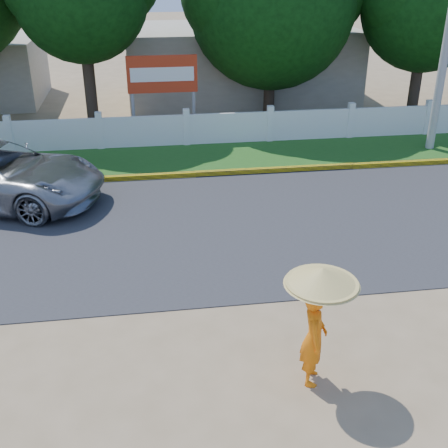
% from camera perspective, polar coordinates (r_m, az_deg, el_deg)
% --- Properties ---
extents(ground, '(120.00, 120.00, 0.00)m').
position_cam_1_polar(ground, '(10.24, 1.64, -11.46)').
color(ground, '#9E8460').
rests_on(ground, ground).
extents(road, '(60.00, 7.00, 0.02)m').
position_cam_1_polar(road, '(14.04, -1.46, -0.31)').
color(road, '#38383A').
rests_on(road, ground).
extents(grass_verge, '(60.00, 3.50, 0.03)m').
position_cam_1_polar(grass_verge, '(18.86, -3.40, 6.72)').
color(grass_verge, '#2D601E').
rests_on(grass_verge, ground).
extents(curb, '(40.00, 0.18, 0.16)m').
position_cam_1_polar(curb, '(17.25, -2.89, 5.08)').
color(curb, yellow).
rests_on(curb, ground).
extents(fence, '(40.00, 0.10, 1.10)m').
position_cam_1_polar(fence, '(20.08, -3.82, 9.51)').
color(fence, silver).
rests_on(fence, ground).
extents(building_near, '(10.00, 6.00, 3.20)m').
position_cam_1_polar(building_near, '(26.78, 1.50, 16.03)').
color(building_near, '#B7AD99').
rests_on(building_near, ground).
extents(monk_with_parasol, '(1.14, 1.14, 2.07)m').
position_cam_1_polar(monk_with_parasol, '(8.70, 9.50, -8.56)').
color(monk_with_parasol, orange).
rests_on(monk_with_parasol, ground).
extents(billboard, '(2.50, 0.13, 2.95)m').
position_cam_1_polar(billboard, '(20.72, -6.28, 14.46)').
color(billboard, gray).
rests_on(billboard, ground).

